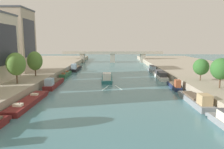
# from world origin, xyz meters

# --- Properties ---
(quay_left) EXTENTS (36.00, 170.00, 2.22)m
(quay_left) POSITION_xyz_m (-36.67, 55.00, 1.11)
(quay_left) COLOR #A89E89
(quay_left) RESTS_ON ground
(quay_right) EXTENTS (36.00, 170.00, 2.22)m
(quay_right) POSITION_xyz_m (36.67, 55.00, 1.11)
(quay_right) COLOR #A89E89
(quay_right) RESTS_ON ground
(barge_midriver) EXTENTS (3.70, 17.08, 3.08)m
(barge_midriver) POSITION_xyz_m (-1.65, 48.75, 0.89)
(barge_midriver) COLOR #23666B
(barge_midriver) RESTS_ON ground
(wake_behind_barge) EXTENTS (5.60, 5.96, 0.03)m
(wake_behind_barge) POSITION_xyz_m (0.09, 37.26, 0.01)
(wake_behind_barge) COLOR silver
(wake_behind_barge) RESTS_ON ground
(moored_boat_left_gap_after) EXTENTS (3.09, 16.45, 2.13)m
(moored_boat_left_gap_after) POSITION_xyz_m (-16.58, 21.85, 0.54)
(moored_boat_left_gap_after) COLOR maroon
(moored_boat_left_gap_after) RESTS_ON ground
(moored_boat_left_midway) EXTENTS (2.87, 14.79, 2.97)m
(moored_boat_left_midway) POSITION_xyz_m (-16.44, 39.22, 0.90)
(moored_boat_left_midway) COLOR maroon
(moored_boat_left_midway) RESTS_ON ground
(moored_boat_left_second) EXTENTS (2.19, 12.64, 2.42)m
(moored_boat_left_second) POSITION_xyz_m (-16.98, 56.67, 0.69)
(moored_boat_left_second) COLOR #235633
(moored_boat_left_second) RESTS_ON ground
(moored_boat_left_upstream) EXTENTS (2.72, 15.54, 3.33)m
(moored_boat_left_upstream) POSITION_xyz_m (-16.21, 73.11, 0.98)
(moored_boat_left_upstream) COLOR black
(moored_boat_left_upstream) RESTS_ON ground
(moored_boat_right_upstream) EXTENTS (2.70, 13.83, 3.01)m
(moored_boat_right_upstream) POSITION_xyz_m (16.91, 22.11, 0.91)
(moored_boat_right_upstream) COLOR gray
(moored_boat_right_upstream) RESTS_ON ground
(moored_boat_right_end) EXTENTS (2.13, 10.63, 2.85)m
(moored_boat_right_end) POSITION_xyz_m (16.93, 36.75, 0.83)
(moored_boat_right_end) COLOR #1E284C
(moored_boat_right_end) RESTS_ON ground
(moored_boat_right_midway) EXTENTS (3.14, 16.16, 2.52)m
(moored_boat_right_midway) POSITION_xyz_m (16.79, 53.16, 1.05)
(moored_boat_right_midway) COLOR silver
(moored_boat_right_midway) RESTS_ON ground
(moored_boat_right_near) EXTENTS (2.17, 11.75, 2.59)m
(moored_boat_right_near) POSITION_xyz_m (16.94, 69.23, 1.08)
(moored_boat_right_near) COLOR gray
(moored_boat_right_near) RESTS_ON ground
(tree_left_by_lamp) EXTENTS (4.61, 4.61, 7.62)m
(tree_left_by_lamp) POSITION_xyz_m (-23.46, 32.17, 7.03)
(tree_left_by_lamp) COLOR brown
(tree_left_by_lamp) RESTS_ON quay_left
(tree_left_past_mid) EXTENTS (4.47, 4.47, 7.42)m
(tree_left_past_mid) POSITION_xyz_m (-23.00, 43.35, 6.82)
(tree_left_past_mid) COLOR brown
(tree_left_past_mid) RESTS_ON quay_left
(tree_right_third) EXTENTS (4.38, 4.38, 6.67)m
(tree_right_third) POSITION_xyz_m (24.07, 27.14, 6.52)
(tree_right_third) COLOR brown
(tree_right_third) RESTS_ON quay_right
(tree_right_by_lamp) EXTENTS (4.08, 4.08, 5.78)m
(tree_right_by_lamp) POSITION_xyz_m (23.61, 36.40, 5.86)
(tree_right_by_lamp) COLOR brown
(tree_right_by_lamp) RESTS_ON quay_right
(building_left_middle) EXTENTS (11.03, 12.11, 21.23)m
(building_left_middle) POSITION_xyz_m (-33.27, 52.94, 12.85)
(building_left_middle) COLOR #B2A38E
(building_left_middle) RESTS_ON quay_left
(bridge_far) EXTENTS (61.35, 4.40, 6.78)m
(bridge_far) POSITION_xyz_m (0.00, 110.25, 4.33)
(bridge_far) COLOR #ADA899
(bridge_far) RESTS_ON ground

